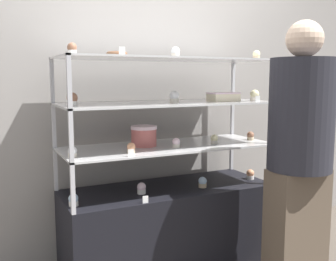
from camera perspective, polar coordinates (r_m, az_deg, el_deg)
The scene contains 28 objects.
back_wall at distance 3.03m, azimuth -3.49°, elevation 7.29°, with size 8.00×0.05×2.60m.
display_base at distance 2.84m, azimuth 0.00°, elevation -13.73°, with size 1.45×0.54×0.57m.
display_riser_lower at distance 2.69m, azimuth 0.00°, elevation -2.50°, with size 1.45×0.54×0.29m.
display_riser_middle at distance 2.65m, azimuth 0.00°, elevation 3.77°, with size 1.45×0.54×0.29m.
display_riser_upper at distance 2.65m, azimuth 0.00°, elevation 10.14°, with size 1.45×0.54×0.29m.
layer_cake_centerpiece at distance 2.65m, azimuth -3.53°, elevation -0.79°, with size 0.18×0.18×0.14m.
sheet_cake_frosted at distance 2.79m, azimuth 8.05°, elevation 4.86°, with size 0.21×0.13×0.06m.
cupcake_0 at distance 2.42m, azimuth -13.56°, elevation -9.78°, with size 0.06×0.06×0.07m.
cupcake_1 at distance 2.60m, azimuth -3.87°, elevation -8.36°, with size 0.06×0.06×0.07m.
cupcake_2 at distance 2.75m, azimuth 5.03°, elevation -7.50°, with size 0.06×0.06×0.07m.
cupcake_3 at distance 3.02m, azimuth 11.85°, elevation -6.26°, with size 0.06×0.06×0.07m.
price_tag_0 at distance 2.41m, azimuth -3.30°, elevation -9.97°, with size 0.04×0.00×0.04m.
cupcake_4 at distance 2.35m, azimuth -13.69°, elevation -3.06°, with size 0.05×0.05×0.06m.
cupcake_5 at distance 2.42m, azimuth -5.36°, elevation -2.55°, with size 0.05×0.05×0.06m.
cupcake_6 at distance 2.60m, azimuth 1.21°, elevation -1.82°, with size 0.05×0.05×0.06m.
cupcake_7 at distance 2.77m, azimuth 6.73°, elevation -1.27°, with size 0.05×0.05×0.06m.
cupcake_8 at distance 2.98m, azimuth 11.88°, elevation -0.77°, with size 0.05×0.05×0.06m.
price_tag_1 at distance 2.31m, azimuth -5.41°, elevation -3.27°, with size 0.04×0.00×0.04m.
cupcake_9 at distance 2.37m, azimuth -13.73°, elevation 4.39°, with size 0.06×0.06×0.08m.
cupcake_10 at distance 2.59m, azimuth 0.92°, elevation 4.85°, with size 0.06×0.06×0.08m.
cupcake_11 at distance 2.91m, azimuth 12.45°, elevation 4.99°, with size 0.06×0.06×0.08m.
price_tag_2 at distance 2.73m, azimuth 12.88°, elevation 4.48°, with size 0.04×0.00×0.04m.
cupcake_12 at distance 2.31m, azimuth -13.76°, elevation 11.45°, with size 0.05×0.05×0.07m.
cupcake_13 at distance 2.53m, azimuth 1.08°, elevation 11.31°, with size 0.05×0.05×0.07m.
cupcake_14 at distance 2.93m, azimuth 12.71°, elevation 10.62°, with size 0.05×0.05×0.07m.
price_tag_3 at distance 2.26m, azimuth -6.69°, elevation 11.47°, with size 0.04×0.00×0.04m.
donut_glazed at distance 2.49m, azimuth -7.44°, elevation 10.94°, with size 0.13×0.13×0.03m.
customer_figure at distance 2.50m, azimuth 18.55°, elevation -2.80°, with size 0.39×0.39×1.65m.
Camera 1 is at (-1.16, -2.38, 1.32)m, focal length 42.00 mm.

